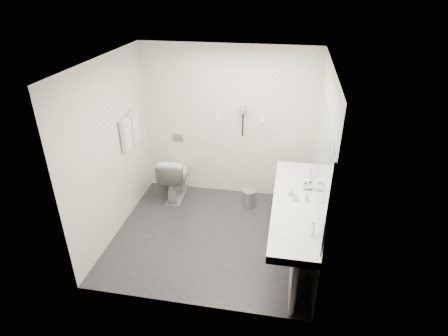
# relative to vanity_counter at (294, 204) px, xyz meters

# --- Properties ---
(floor) EXTENTS (2.80, 2.80, 0.00)m
(floor) POSITION_rel_vanity_counter_xyz_m (-1.12, 0.20, -0.80)
(floor) COLOR #252429
(floor) RESTS_ON ground
(ceiling) EXTENTS (2.80, 2.80, 0.00)m
(ceiling) POSITION_rel_vanity_counter_xyz_m (-1.12, 0.20, 1.70)
(ceiling) COLOR white
(ceiling) RESTS_ON wall_back
(wall_back) EXTENTS (2.80, 0.00, 2.80)m
(wall_back) POSITION_rel_vanity_counter_xyz_m (-1.12, 1.50, 0.45)
(wall_back) COLOR silver
(wall_back) RESTS_ON floor
(wall_front) EXTENTS (2.80, 0.00, 2.80)m
(wall_front) POSITION_rel_vanity_counter_xyz_m (-1.12, -1.10, 0.45)
(wall_front) COLOR silver
(wall_front) RESTS_ON floor
(wall_left) EXTENTS (0.00, 2.60, 2.60)m
(wall_left) POSITION_rel_vanity_counter_xyz_m (-2.52, 0.20, 0.45)
(wall_left) COLOR silver
(wall_left) RESTS_ON floor
(wall_right) EXTENTS (0.00, 2.60, 2.60)m
(wall_right) POSITION_rel_vanity_counter_xyz_m (0.27, 0.20, 0.45)
(wall_right) COLOR silver
(wall_right) RESTS_ON floor
(vanity_counter) EXTENTS (0.55, 2.20, 0.10)m
(vanity_counter) POSITION_rel_vanity_counter_xyz_m (0.00, 0.00, 0.00)
(vanity_counter) COLOR white
(vanity_counter) RESTS_ON floor
(vanity_panel) EXTENTS (0.03, 2.15, 0.75)m
(vanity_panel) POSITION_rel_vanity_counter_xyz_m (0.02, 0.00, -0.42)
(vanity_panel) COLOR gray
(vanity_panel) RESTS_ON floor
(vanity_post_near) EXTENTS (0.06, 0.06, 0.75)m
(vanity_post_near) POSITION_rel_vanity_counter_xyz_m (0.05, -1.04, -0.42)
(vanity_post_near) COLOR silver
(vanity_post_near) RESTS_ON floor
(vanity_post_far) EXTENTS (0.06, 0.06, 0.75)m
(vanity_post_far) POSITION_rel_vanity_counter_xyz_m (0.05, 1.04, -0.42)
(vanity_post_far) COLOR silver
(vanity_post_far) RESTS_ON floor
(mirror) EXTENTS (0.02, 2.20, 1.05)m
(mirror) POSITION_rel_vanity_counter_xyz_m (0.26, 0.00, 0.65)
(mirror) COLOR #B2BCC6
(mirror) RESTS_ON wall_right
(basin_near) EXTENTS (0.40, 0.31, 0.05)m
(basin_near) POSITION_rel_vanity_counter_xyz_m (0.00, -0.65, 0.04)
(basin_near) COLOR white
(basin_near) RESTS_ON vanity_counter
(basin_far) EXTENTS (0.40, 0.31, 0.05)m
(basin_far) POSITION_rel_vanity_counter_xyz_m (0.00, 0.65, 0.04)
(basin_far) COLOR white
(basin_far) RESTS_ON vanity_counter
(faucet_near) EXTENTS (0.04, 0.04, 0.15)m
(faucet_near) POSITION_rel_vanity_counter_xyz_m (0.19, -0.65, 0.12)
(faucet_near) COLOR silver
(faucet_near) RESTS_ON vanity_counter
(faucet_far) EXTENTS (0.04, 0.04, 0.15)m
(faucet_far) POSITION_rel_vanity_counter_xyz_m (0.19, 0.65, 0.12)
(faucet_far) COLOR silver
(faucet_far) RESTS_ON vanity_counter
(soap_bottle_a) EXTENTS (0.06, 0.06, 0.12)m
(soap_bottle_a) POSITION_rel_vanity_counter_xyz_m (0.00, 0.03, 0.11)
(soap_bottle_a) COLOR silver
(soap_bottle_a) RESTS_ON vanity_counter
(soap_bottle_b) EXTENTS (0.11, 0.11, 0.10)m
(soap_bottle_b) POSITION_rel_vanity_counter_xyz_m (-0.06, 0.14, 0.10)
(soap_bottle_b) COLOR silver
(soap_bottle_b) RESTS_ON vanity_counter
(soap_bottle_c) EXTENTS (0.06, 0.06, 0.13)m
(soap_bottle_c) POSITION_rel_vanity_counter_xyz_m (0.14, 0.02, 0.12)
(soap_bottle_c) COLOR silver
(soap_bottle_c) RESTS_ON vanity_counter
(glass_left) EXTENTS (0.07, 0.07, 0.11)m
(glass_left) POSITION_rel_vanity_counter_xyz_m (0.19, 0.33, 0.11)
(glass_left) COLOR silver
(glass_left) RESTS_ON vanity_counter
(glass_right) EXTENTS (0.07, 0.07, 0.10)m
(glass_right) POSITION_rel_vanity_counter_xyz_m (0.13, 0.31, 0.10)
(glass_right) COLOR silver
(glass_right) RESTS_ON vanity_counter
(toilet) EXTENTS (0.47, 0.78, 0.77)m
(toilet) POSITION_rel_vanity_counter_xyz_m (-1.95, 1.14, -0.41)
(toilet) COLOR white
(toilet) RESTS_ON floor
(flush_plate) EXTENTS (0.18, 0.02, 0.12)m
(flush_plate) POSITION_rel_vanity_counter_xyz_m (-1.98, 1.49, 0.15)
(flush_plate) COLOR #B2B5BA
(flush_plate) RESTS_ON wall_back
(pedal_bin) EXTENTS (0.26, 0.26, 0.28)m
(pedal_bin) POSITION_rel_vanity_counter_xyz_m (-0.69, 1.05, -0.66)
(pedal_bin) COLOR #B2B5BA
(pedal_bin) RESTS_ON floor
(bin_lid) EXTENTS (0.20, 0.20, 0.02)m
(bin_lid) POSITION_rel_vanity_counter_xyz_m (-0.69, 1.05, -0.51)
(bin_lid) COLOR #B2B5BA
(bin_lid) RESTS_ON pedal_bin
(towel_rail) EXTENTS (0.02, 0.62, 0.02)m
(towel_rail) POSITION_rel_vanity_counter_xyz_m (-2.47, 0.75, 0.75)
(towel_rail) COLOR silver
(towel_rail) RESTS_ON wall_left
(towel_near) EXTENTS (0.07, 0.24, 0.48)m
(towel_near) POSITION_rel_vanity_counter_xyz_m (-2.46, 0.61, 0.53)
(towel_near) COLOR silver
(towel_near) RESTS_ON towel_rail
(towel_far) EXTENTS (0.07, 0.24, 0.48)m
(towel_far) POSITION_rel_vanity_counter_xyz_m (-2.46, 0.89, 0.53)
(towel_far) COLOR silver
(towel_far) RESTS_ON towel_rail
(dryer_cradle) EXTENTS (0.10, 0.04, 0.14)m
(dryer_cradle) POSITION_rel_vanity_counter_xyz_m (-0.88, 1.47, 0.70)
(dryer_cradle) COLOR gray
(dryer_cradle) RESTS_ON wall_back
(dryer_barrel) EXTENTS (0.08, 0.14, 0.08)m
(dryer_barrel) POSITION_rel_vanity_counter_xyz_m (-0.88, 1.40, 0.73)
(dryer_barrel) COLOR gray
(dryer_barrel) RESTS_ON dryer_cradle
(dryer_cord) EXTENTS (0.02, 0.02, 0.35)m
(dryer_cord) POSITION_rel_vanity_counter_xyz_m (-0.88, 1.46, 0.45)
(dryer_cord) COLOR black
(dryer_cord) RESTS_ON dryer_cradle
(switch_plate_a) EXTENTS (0.09, 0.02, 0.09)m
(switch_plate_a) POSITION_rel_vanity_counter_xyz_m (-1.27, 1.49, 0.55)
(switch_plate_a) COLOR white
(switch_plate_a) RESTS_ON wall_back
(switch_plate_b) EXTENTS (0.09, 0.02, 0.09)m
(switch_plate_b) POSITION_rel_vanity_counter_xyz_m (-0.57, 1.49, 0.55)
(switch_plate_b) COLOR white
(switch_plate_b) RESTS_ON wall_back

